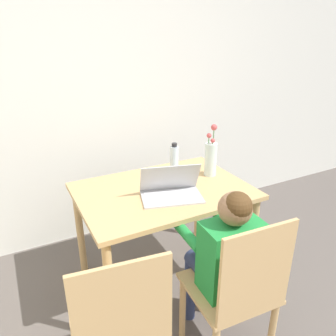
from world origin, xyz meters
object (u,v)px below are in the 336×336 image
Objects in this scene: chair_occupied at (236,292)px; laptop at (171,189)px; person_seated at (224,253)px; water_bottle at (174,162)px; flower_vase at (211,157)px; chair_spare at (120,330)px.

chair_occupied is 0.70m from laptop.
water_bottle is at bearing -95.69° from person_seated.
person_seated reaches higher than chair_occupied.
flower_vase reaches higher than person_seated.
flower_vase is 1.46× the size of water_bottle.
chair_spare is 2.48× the size of flower_vase.
person_seated is 2.39× the size of laptop.
chair_occupied is 0.19m from person_seated.
laptop is 0.29m from water_bottle.
water_bottle is at bearing 73.75° from laptop.
laptop is (-0.02, 0.64, 0.29)m from chair_occupied.
person_seated is at bearing -99.16° from water_bottle.
laptop reaches higher than chair_occupied.
chair_occupied is 0.92× the size of person_seated.
flower_vase reaches higher than chair_occupied.
person_seated is at bearing -165.84° from chair_spare.
laptop reaches higher than chair_spare.
chair_occupied is 2.19× the size of laptop.
chair_spare is 0.61m from person_seated.
person_seated is 0.80m from flower_vase.
water_bottle is at bearing 162.42° from flower_vase.
chair_spare is 0.92× the size of person_seated.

